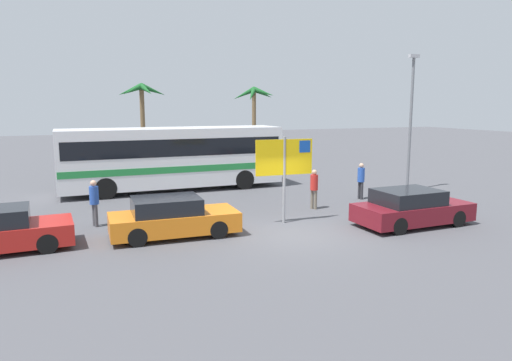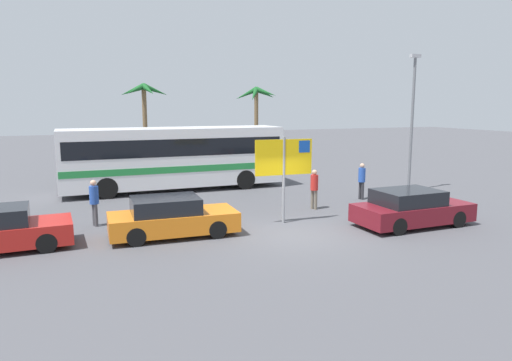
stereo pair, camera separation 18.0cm
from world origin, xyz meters
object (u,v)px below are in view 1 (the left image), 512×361
at_px(ferry_sign, 285,161).
at_px(pedestrian_by_bus, 361,178).
at_px(bus_front_coach, 173,155).
at_px(pedestrian_crossing_lot, 94,199).
at_px(pedestrian_near_sign, 314,186).
at_px(car_maroon, 411,208).
at_px(car_orange, 172,218).

bearing_deg(ferry_sign, pedestrian_by_bus, 29.77).
distance_m(bus_front_coach, pedestrian_crossing_lot, 7.53).
bearing_deg(pedestrian_crossing_lot, pedestrian_near_sign, 157.93).
distance_m(pedestrian_crossing_lot, pedestrian_near_sign, 8.69).
height_order(car_maroon, pedestrian_crossing_lot, pedestrian_crossing_lot).
xyz_separation_m(car_maroon, pedestrian_near_sign, (-1.94, 3.70, 0.35)).
xyz_separation_m(ferry_sign, car_maroon, (4.07, -2.07, -1.69)).
height_order(bus_front_coach, ferry_sign, ferry_sign).
distance_m(car_orange, pedestrian_crossing_lot, 3.29).
relative_size(car_orange, pedestrian_by_bus, 2.52).
relative_size(bus_front_coach, pedestrian_near_sign, 6.63).
distance_m(bus_front_coach, ferry_sign, 8.64).
bearing_deg(pedestrian_near_sign, pedestrian_crossing_lot, -27.13).
relative_size(bus_front_coach, ferry_sign, 3.46).
bearing_deg(car_maroon, car_orange, 166.49).
bearing_deg(ferry_sign, pedestrian_near_sign, 40.18).
height_order(car_maroon, pedestrian_near_sign, pedestrian_near_sign).
height_order(bus_front_coach, car_maroon, bus_front_coach).
xyz_separation_m(car_orange, pedestrian_by_bus, (9.41, 2.85, 0.35)).
bearing_deg(pedestrian_crossing_lot, car_orange, 115.68).
bearing_deg(bus_front_coach, car_maroon, -58.24).
bearing_deg(car_orange, pedestrian_crossing_lot, 136.62).
bearing_deg(pedestrian_crossing_lot, pedestrian_by_bus, 163.63).
bearing_deg(bus_front_coach, pedestrian_crossing_lot, -124.22).
height_order(ferry_sign, pedestrian_crossing_lot, ferry_sign).
height_order(pedestrian_by_bus, pedestrian_near_sign, pedestrian_by_bus).
relative_size(ferry_sign, pedestrian_near_sign, 1.92).
distance_m(bus_front_coach, car_maroon, 12.24).
height_order(bus_front_coach, pedestrian_near_sign, bus_front_coach).
bearing_deg(car_orange, car_maroon, -10.51).
distance_m(car_orange, pedestrian_near_sign, 6.66).
relative_size(ferry_sign, pedestrian_by_bus, 1.90).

